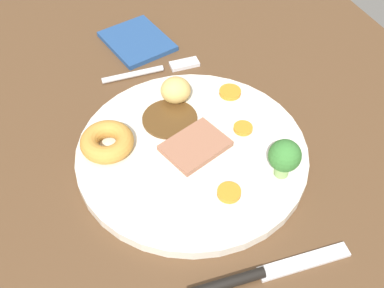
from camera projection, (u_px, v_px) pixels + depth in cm
name	position (u px, v px, depth cm)	size (l,w,h in cm)	color
dining_table	(191.00, 173.00, 62.41)	(120.00, 84.00, 3.60)	brown
dinner_plate	(192.00, 153.00, 61.50)	(29.68, 29.68, 1.40)	silver
gravy_pool	(171.00, 118.00, 64.48)	(7.48, 7.48, 0.30)	#563819
meat_slice_main	(195.00, 146.00, 60.83)	(7.87, 5.91, 0.80)	#9E664C
yorkshire_pudding	(107.00, 142.00, 60.28)	(6.85, 6.85, 2.30)	#C68938
roast_potato_left	(176.00, 90.00, 65.81)	(3.96, 4.21, 3.66)	#D8B260
carrot_coin_front	(229.00, 193.00, 56.00)	(2.84, 2.84, 0.67)	orange
carrot_coin_back	(243.00, 128.00, 63.12)	(2.55, 2.55, 0.51)	orange
carrot_coin_side	(230.00, 92.00, 67.80)	(3.11, 3.11, 0.61)	orange
broccoli_floret	(285.00, 157.00, 55.98)	(3.95, 3.95, 5.35)	#8CB766
fork	(154.00, 70.00, 73.13)	(2.52, 15.31, 0.90)	silver
knife	(256.00, 275.00, 50.39)	(3.30, 18.55, 1.20)	black
folded_napkin	(137.00, 41.00, 78.06)	(11.00, 9.00, 0.80)	navy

